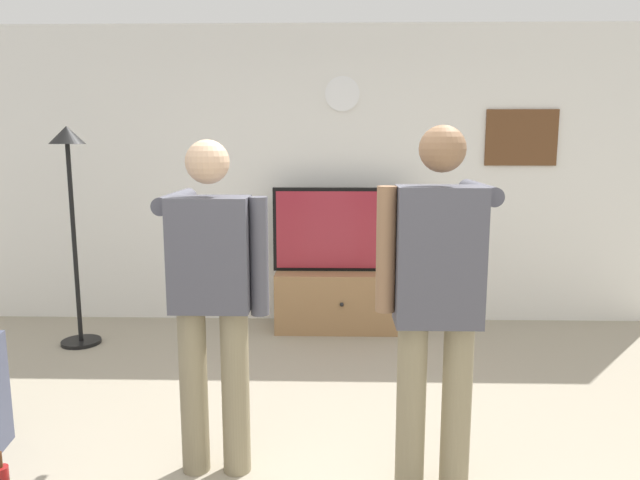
% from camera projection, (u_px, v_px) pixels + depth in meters
% --- Properties ---
extents(back_wall, '(6.40, 0.10, 2.70)m').
position_uv_depth(back_wall, '(317.00, 177.00, 5.45)').
color(back_wall, silver).
rests_on(back_wall, ground_plane).
extents(tv_stand, '(1.17, 0.46, 0.53)m').
position_uv_depth(tv_stand, '(341.00, 300.00, 5.28)').
color(tv_stand, '#997047').
rests_on(tv_stand, ground_plane).
extents(television, '(1.22, 0.07, 0.74)m').
position_uv_depth(television, '(342.00, 230.00, 5.22)').
color(television, black).
rests_on(television, tv_stand).
extents(wall_clock, '(0.31, 0.03, 0.31)m').
position_uv_depth(wall_clock, '(342.00, 94.00, 5.26)').
color(wall_clock, white).
extents(framed_picture, '(0.64, 0.04, 0.50)m').
position_uv_depth(framed_picture, '(521.00, 138.00, 5.29)').
color(framed_picture, brown).
extents(floor_lamp, '(0.32, 0.32, 1.79)m').
position_uv_depth(floor_lamp, '(71.00, 191.00, 4.73)').
color(floor_lamp, black).
rests_on(floor_lamp, ground_plane).
extents(person_standing_nearer_lamp, '(0.57, 0.78, 1.68)m').
position_uv_depth(person_standing_nearer_lamp, '(212.00, 291.00, 2.90)').
color(person_standing_nearer_lamp, gray).
rests_on(person_standing_nearer_lamp, ground_plane).
extents(person_standing_nearer_couch, '(0.57, 0.78, 1.75)m').
position_uv_depth(person_standing_nearer_couch, '(437.00, 292.00, 2.73)').
color(person_standing_nearer_couch, gray).
rests_on(person_standing_nearer_couch, ground_plane).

